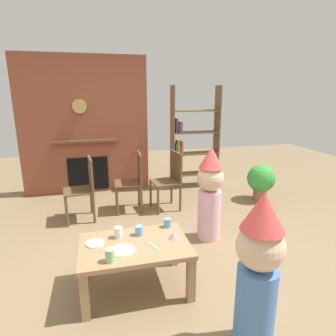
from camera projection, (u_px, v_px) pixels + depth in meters
name	position (u px, v px, depth m)	size (l,w,h in m)	color
ground_plane	(164.00, 261.00, 3.10)	(12.00, 12.00, 0.00)	#846B4C
brick_fireplace_feature	(85.00, 126.00, 5.04)	(2.20, 0.28, 2.40)	brown
bookshelf	(192.00, 141.00, 5.38)	(0.90, 0.28, 1.90)	brown
coffee_table	(135.00, 251.00, 2.59)	(0.97, 0.66, 0.46)	#9E7A51
paper_cup_near_left	(118.00, 232.00, 2.67)	(0.08, 0.08, 0.10)	silver
paper_cup_near_right	(110.00, 255.00, 2.29)	(0.08, 0.08, 0.11)	#8CD18C
paper_cup_center	(168.00, 223.00, 2.88)	(0.07, 0.07, 0.09)	#669EE0
paper_cup_far_left	(139.00, 231.00, 2.72)	(0.08, 0.08, 0.09)	#669EE0
paper_plate_front	(123.00, 250.00, 2.45)	(0.21, 0.21, 0.01)	white
paper_plate_rear	(95.00, 243.00, 2.57)	(0.17, 0.17, 0.01)	white
birthday_cake_slice	(174.00, 235.00, 2.65)	(0.10, 0.10, 0.07)	pink
table_fork	(154.00, 247.00, 2.52)	(0.15, 0.02, 0.01)	silver
child_with_cone_hat	(258.00, 269.00, 1.93)	(0.32, 0.32, 1.17)	#4C7FC6
child_in_pink	(210.00, 191.00, 3.46)	(0.32, 0.32, 1.17)	#EAB2C6
dining_chair_left	(85.00, 185.00, 4.02)	(0.44, 0.44, 0.90)	brown
dining_chair_middle	(134.00, 178.00, 4.35)	(0.41, 0.41, 0.90)	brown
dining_chair_right	(171.00, 177.00, 4.41)	(0.45, 0.45, 0.90)	brown
potted_plant_tall	(261.00, 180.00, 4.80)	(0.46, 0.46, 0.61)	#9E5B42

